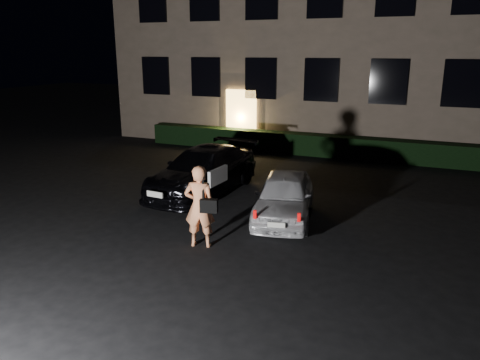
% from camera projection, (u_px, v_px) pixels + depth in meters
% --- Properties ---
extents(ground, '(80.00, 80.00, 0.00)m').
position_uv_depth(ground, '(194.00, 255.00, 9.89)').
color(ground, black).
rests_on(ground, ground).
extents(building, '(20.00, 8.11, 12.00)m').
position_uv_depth(building, '(345.00, 9.00, 21.56)').
color(building, '#6D5D4E').
rests_on(building, ground).
extents(hedge, '(15.00, 0.70, 0.85)m').
position_uv_depth(hedge, '(316.00, 145.00, 19.09)').
color(hedge, black).
rests_on(hedge, ground).
extents(sedan, '(2.20, 4.77, 1.33)m').
position_uv_depth(sedan, '(203.00, 171.00, 14.10)').
color(sedan, black).
rests_on(sedan, ground).
extents(hatch, '(2.08, 3.68, 1.18)m').
position_uv_depth(hatch, '(284.00, 196.00, 11.92)').
color(hatch, silver).
rests_on(hatch, ground).
extents(man, '(0.84, 0.60, 1.83)m').
position_uv_depth(man, '(200.00, 206.00, 10.12)').
color(man, '#FB9863').
rests_on(man, ground).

